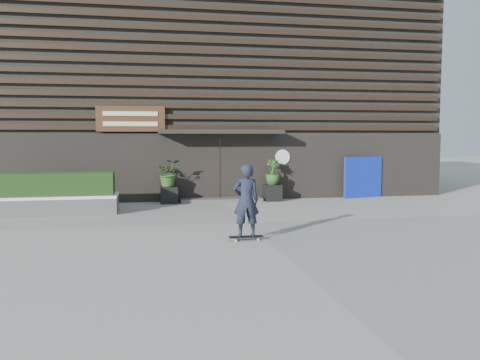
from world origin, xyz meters
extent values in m
plane|color=gray|center=(0.00, 0.00, 0.00)|extent=(80.00, 80.00, 0.00)
cube|color=#474745|center=(0.00, 4.60, 0.06)|extent=(3.00, 0.80, 0.12)
cube|color=black|center=(-1.90, 4.40, 0.30)|extent=(0.60, 0.60, 0.60)
imported|color=#2D591E|center=(-1.90, 4.40, 1.08)|extent=(0.86, 0.75, 0.96)
cube|color=black|center=(1.90, 4.40, 0.30)|extent=(0.60, 0.60, 0.60)
imported|color=#2D591E|center=(1.90, 4.40, 1.08)|extent=(0.54, 0.54, 0.96)
cube|color=#4B4B49|center=(-5.33, 2.63, 0.25)|extent=(3.50, 1.20, 0.50)
cube|color=white|center=(-5.33, 2.63, 0.54)|extent=(3.50, 1.20, 0.08)
cube|color=#183212|center=(-5.33, 2.63, 0.93)|extent=(3.30, 1.00, 0.70)
cube|color=#0D22A9|center=(5.60, 4.70, 0.79)|extent=(1.68, 0.48, 1.59)
cube|color=black|center=(0.00, 10.00, 4.00)|extent=(18.00, 10.00, 8.00)
cube|color=black|center=(0.00, 4.94, 1.25)|extent=(18.00, 0.12, 2.50)
cube|color=#38281E|center=(0.00, 4.88, 2.70)|extent=(17.60, 0.08, 0.18)
cube|color=#38281E|center=(0.00, 4.88, 3.09)|extent=(17.60, 0.08, 0.18)
cube|color=#38281E|center=(0.00, 4.88, 3.48)|extent=(17.60, 0.08, 0.18)
cube|color=#38281E|center=(0.00, 4.88, 3.88)|extent=(17.60, 0.08, 0.18)
cube|color=#38281E|center=(0.00, 4.88, 4.27)|extent=(17.60, 0.08, 0.18)
cube|color=#38281E|center=(0.00, 4.88, 4.66)|extent=(17.60, 0.08, 0.18)
cube|color=#38281E|center=(0.00, 4.88, 5.05)|extent=(17.60, 0.08, 0.18)
cube|color=#38281E|center=(0.00, 4.88, 5.45)|extent=(17.60, 0.08, 0.18)
cube|color=#38281E|center=(0.00, 4.88, 5.84)|extent=(17.60, 0.08, 0.18)
cube|color=#38281E|center=(0.00, 4.88, 6.23)|extent=(17.60, 0.08, 0.18)
cube|color=#38281E|center=(0.00, 4.88, 6.62)|extent=(17.60, 0.08, 0.18)
cube|color=#38281E|center=(0.00, 4.88, 7.02)|extent=(17.60, 0.08, 0.18)
cube|color=black|center=(0.00, 4.50, 2.55)|extent=(4.50, 1.00, 0.15)
cube|color=black|center=(0.00, 5.10, 1.15)|extent=(2.40, 0.30, 2.30)
cube|color=#38281E|center=(0.00, 4.92, 1.15)|extent=(0.06, 0.10, 2.30)
cube|color=#472B19|center=(-3.20, 4.80, 3.00)|extent=(2.40, 0.10, 0.90)
cube|color=beige|center=(-3.20, 4.73, 3.18)|extent=(1.90, 0.02, 0.16)
cube|color=beige|center=(-3.20, 4.73, 2.82)|extent=(1.90, 0.02, 0.16)
cylinder|color=white|center=(2.40, 4.86, 1.60)|extent=(0.56, 0.03, 0.56)
cube|color=black|center=(-0.46, -2.33, 0.09)|extent=(0.78, 0.20, 0.02)
cylinder|color=beige|center=(-0.72, -2.43, 0.03)|extent=(0.06, 0.03, 0.06)
cylinder|color=beige|center=(-0.72, -2.23, 0.03)|extent=(0.06, 0.03, 0.06)
cylinder|color=#ABABA6|center=(-0.20, -2.43, 0.03)|extent=(0.06, 0.03, 0.06)
cylinder|color=beige|center=(-0.20, -2.23, 0.03)|extent=(0.06, 0.03, 0.06)
imported|color=black|center=(-0.46, -2.33, 0.92)|extent=(0.61, 0.41, 1.66)
camera|label=1|loc=(-2.68, -13.31, 2.37)|focal=37.17mm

